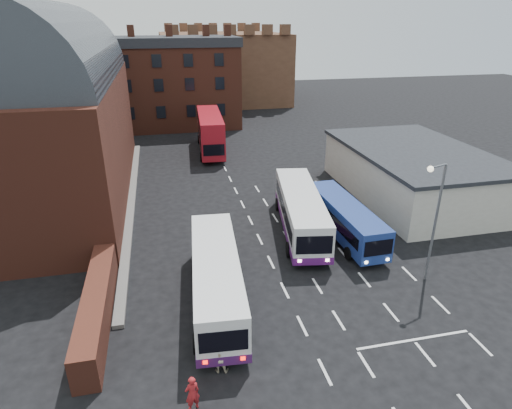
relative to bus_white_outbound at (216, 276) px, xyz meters
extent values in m
plane|color=black|center=(3.97, -2.18, -1.72)|extent=(180.00, 180.00, 0.00)
cube|color=#602B1E|center=(-11.53, 18.82, 3.28)|extent=(12.00, 28.00, 10.00)
cylinder|color=#1E2328|center=(-11.53, 18.82, 8.28)|extent=(12.00, 26.00, 12.00)
cube|color=#602B1E|center=(-6.23, -0.18, -0.82)|extent=(1.20, 10.00, 1.80)
cube|color=beige|center=(18.97, 11.82, 0.28)|extent=(10.00, 16.00, 4.00)
cube|color=#282B30|center=(18.97, 11.82, 2.38)|extent=(10.40, 16.40, 0.30)
cube|color=brown|center=(-2.03, 43.82, 3.78)|extent=(22.00, 10.00, 11.00)
cube|color=brown|center=(9.97, 63.82, 4.28)|extent=(22.00, 22.00, 12.00)
cube|color=white|center=(0.00, 0.00, -0.02)|extent=(3.24, 10.82, 2.42)
cube|color=black|center=(0.00, 0.00, 0.12)|extent=(3.21, 9.63, 0.87)
cylinder|color=black|center=(-0.95, 3.48, -1.23)|extent=(0.35, 0.99, 0.97)
cylinder|color=black|center=(-1.50, -3.67, -1.23)|extent=(0.35, 0.99, 0.97)
cylinder|color=black|center=(1.47, 3.29, -1.23)|extent=(0.35, 0.99, 0.97)
cylinder|color=black|center=(0.92, -3.86, -1.23)|extent=(0.35, 0.99, 0.97)
cube|color=silver|center=(7.15, 7.17, 0.05)|extent=(4.36, 11.37, 2.52)
cube|color=black|center=(7.15, 7.17, 0.20)|extent=(4.22, 10.20, 0.91)
cylinder|color=black|center=(7.79, 3.48, -1.21)|extent=(0.45, 1.04, 1.01)
cylinder|color=black|center=(9.05, 10.84, -1.21)|extent=(0.45, 1.04, 1.01)
cylinder|color=black|center=(5.31, 3.90, -1.21)|extent=(0.45, 1.04, 1.01)
cylinder|color=black|center=(6.57, 11.27, -1.21)|extent=(0.45, 1.04, 1.01)
cube|color=navy|center=(9.97, 5.71, -0.22)|extent=(2.41, 9.49, 2.14)
cube|color=black|center=(9.97, 5.71, -0.09)|extent=(2.43, 8.30, 0.77)
cylinder|color=black|center=(11.12, 2.74, -1.29)|extent=(0.26, 0.86, 0.86)
cylinder|color=black|center=(10.95, 9.08, -1.29)|extent=(0.26, 0.86, 0.86)
cylinder|color=black|center=(8.98, 2.68, -1.29)|extent=(0.26, 0.86, 0.86)
cylinder|color=black|center=(8.80, 9.02, -1.29)|extent=(0.26, 0.86, 0.86)
cube|color=#A61420|center=(3.32, 29.07, 0.76)|extent=(3.22, 11.26, 3.94)
cube|color=black|center=(3.32, 29.07, 0.20)|extent=(3.20, 10.07, 0.91)
cylinder|color=black|center=(4.37, 25.46, -1.21)|extent=(0.35, 1.03, 1.01)
cylinder|color=black|center=(4.83, 32.92, -1.21)|extent=(0.35, 1.03, 1.01)
cylinder|color=black|center=(1.84, 25.61, -1.21)|extent=(0.35, 1.03, 1.01)
cylinder|color=black|center=(2.31, 33.08, -1.21)|extent=(0.35, 1.03, 1.01)
cylinder|color=slate|center=(12.57, -0.53, 1.93)|extent=(0.15, 0.15, 7.30)
cylinder|color=slate|center=(11.96, -0.74, 5.59)|extent=(1.24, 0.50, 0.09)
sphere|color=#FFF2CC|center=(11.36, -0.94, 5.54)|extent=(0.33, 0.33, 0.33)
imported|color=#A21C20|center=(-1.93, -6.85, -0.89)|extent=(0.70, 0.57, 1.66)
imported|color=#BAAF92|center=(-0.58, -5.06, -0.92)|extent=(0.91, 0.78, 1.60)
camera|label=1|loc=(-2.21, -19.63, 12.78)|focal=30.00mm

